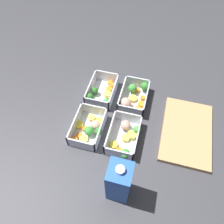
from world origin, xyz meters
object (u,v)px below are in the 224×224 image
object	(u,v)px
container_near_right	(90,128)
juice_carton	(119,182)
container_near_left	(102,93)
container_far_right	(125,136)
container_far_left	(133,97)

from	to	relation	value
container_near_right	juice_carton	size ratio (longest dim) A/B	0.80
container_near_left	container_far_right	bearing A→B (deg)	38.81
juice_carton	container_near_left	bearing A→B (deg)	-155.87
container_near_left	container_far_right	world-z (taller)	same
container_near_left	container_far_left	size ratio (longest dim) A/B	0.96
container_near_right	container_far_left	size ratio (longest dim) A/B	0.96
container_near_right	container_far_left	world-z (taller)	same
container_far_right	juice_carton	distance (m)	0.20
container_near_right	juice_carton	bearing A→B (deg)	40.03
container_near_left	juice_carton	world-z (taller)	juice_carton
container_near_left	container_near_right	xyz separation A→B (m)	(0.17, 0.00, -0.00)
container_near_left	juice_carton	distance (m)	0.40
container_near_right	container_far_right	distance (m)	0.14
container_far_left	juice_carton	world-z (taller)	juice_carton
container_far_right	container_near_left	bearing A→B (deg)	-141.19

